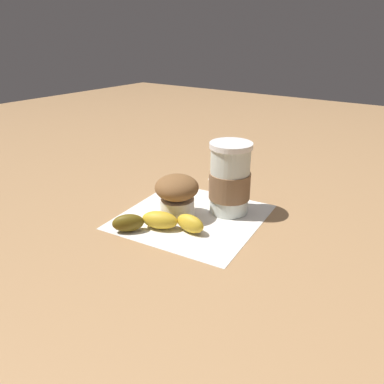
% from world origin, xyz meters
% --- Properties ---
extents(ground_plane, '(3.00, 3.00, 0.00)m').
position_xyz_m(ground_plane, '(0.00, 0.00, 0.00)').
color(ground_plane, '#A87C51').
extents(paper_napkin, '(0.28, 0.28, 0.00)m').
position_xyz_m(paper_napkin, '(0.00, 0.00, 0.00)').
color(paper_napkin, white).
rests_on(paper_napkin, ground_plane).
extents(coffee_cup, '(0.08, 0.08, 0.14)m').
position_xyz_m(coffee_cup, '(-0.06, 0.05, 0.07)').
color(coffee_cup, silver).
rests_on(coffee_cup, paper_napkin).
extents(muffin, '(0.08, 0.08, 0.08)m').
position_xyz_m(muffin, '(0.02, -0.02, 0.05)').
color(muffin, white).
rests_on(muffin, paper_napkin).
extents(banana, '(0.11, 0.15, 0.03)m').
position_xyz_m(banana, '(0.08, -0.02, 0.02)').
color(banana, gold).
rests_on(banana, paper_napkin).
extents(sugar_packet, '(0.05, 0.06, 0.01)m').
position_xyz_m(sugar_packet, '(-0.19, -0.05, 0.00)').
color(sugar_packet, white).
rests_on(sugar_packet, ground_plane).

